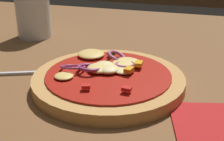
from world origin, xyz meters
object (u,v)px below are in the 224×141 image
Objects in this scene: fork at (20,73)px; napkin at (221,122)px; beer_glass at (33,12)px; pizza at (108,79)px.

fork is 0.34m from napkin.
beer_glass reaches higher than napkin.
pizza is at bearing 160.15° from napkin.
pizza is 0.16m from fork.
napkin is at bearing -10.54° from fork.
fork is 0.23m from beer_glass.
beer_glass is at bearing 112.13° from fork.
pizza is at bearing 0.19° from fork.
pizza is 0.32m from beer_glass.
beer_glass is at bearing 139.88° from pizza.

